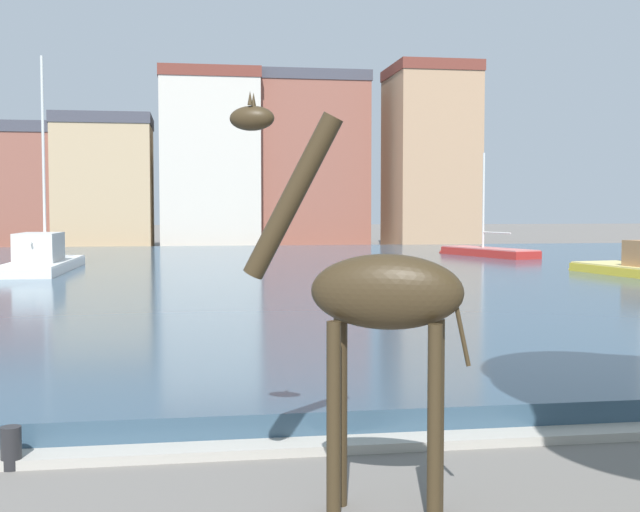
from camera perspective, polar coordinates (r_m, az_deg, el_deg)
harbor_water at (r=34.22m, az=-4.56°, el=-1.43°), size 80.86×47.38×0.42m
quay_edge_coping at (r=10.82m, az=5.63°, el=-12.69°), size 80.86×0.50×0.12m
giraffe_statue at (r=8.11m, az=3.72°, el=-3.03°), size 2.33×1.21×4.20m
sailboat_white at (r=36.81m, az=-18.46°, el=-0.56°), size 2.46×9.49×9.41m
sailboat_red at (r=46.36m, az=11.05°, el=0.07°), size 3.80×7.67×6.06m
mooring_bollard at (r=10.50m, az=-20.56°, el=-12.31°), size 0.24×0.24×0.50m
townhouse_narrow_midrow at (r=63.86m, az=-20.00°, el=4.49°), size 8.50×6.67×9.08m
townhouse_tall_gabled at (r=62.70m, az=-14.66°, el=4.92°), size 6.98×6.53×9.77m
townhouse_end_terrace at (r=62.14m, az=-7.65°, el=6.56°), size 7.28×6.44×13.11m
townhouse_corner_house at (r=64.24m, az=-0.85°, el=6.54°), size 8.75×6.94×13.25m
townhouse_wide_warehouse at (r=63.37m, az=7.61°, el=6.77°), size 6.15×7.00×13.72m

